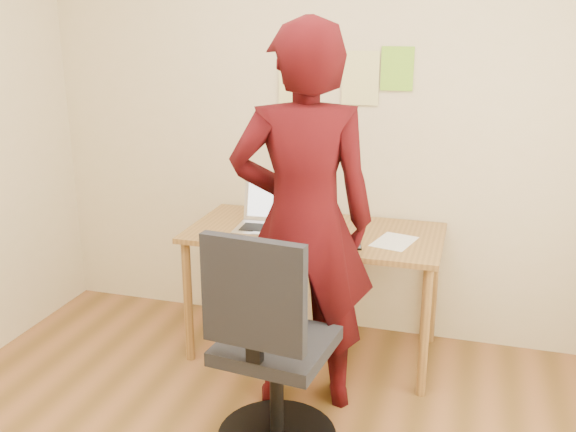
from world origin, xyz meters
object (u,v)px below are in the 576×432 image
(office_chair, at_px, (270,360))
(person, at_px, (303,223))
(desk, at_px, (315,245))
(laptop, at_px, (271,219))
(phone, at_px, (356,246))

(office_chair, distance_m, person, 0.66)
(desk, xyz_separation_m, office_chair, (0.04, -0.93, -0.20))
(laptop, xyz_separation_m, phone, (0.52, -0.17, -0.05))
(office_chair, bearing_deg, laptop, 114.21)
(phone, distance_m, person, 0.42)
(phone, bearing_deg, office_chair, -121.33)
(desk, distance_m, person, 0.58)
(person, bearing_deg, phone, -140.22)
(office_chair, bearing_deg, desk, 98.94)
(desk, bearing_deg, person, -82.39)
(laptop, distance_m, office_chair, 1.02)
(phone, height_order, person, person)
(laptop, bearing_deg, office_chair, -75.69)
(desk, height_order, office_chair, office_chair)
(desk, height_order, laptop, laptop)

